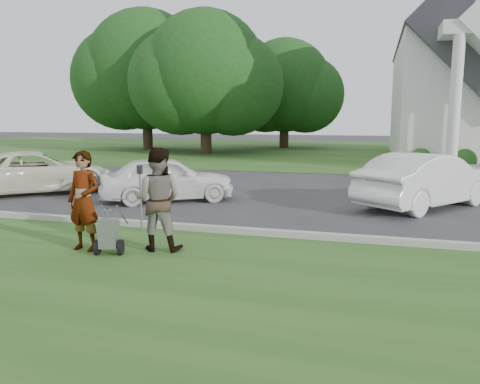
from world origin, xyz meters
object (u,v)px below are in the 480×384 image
at_px(striping_cart, 109,234).
at_px(person_left, 84,202).
at_px(car_a, 36,172).
at_px(church, 477,59).
at_px(tree_back, 285,90).
at_px(car_b, 167,179).
at_px(tree_left, 205,79).
at_px(parking_meter_near, 140,190).
at_px(car_d, 426,180).
at_px(tree_far, 146,76).
at_px(person_right, 158,200).

height_order(striping_cart, person_left, person_left).
xyz_separation_m(striping_cart, car_a, (-6.18, 5.69, 0.30)).
bearing_deg(church, striping_cart, -112.55).
height_order(tree_back, striping_cart, tree_back).
relative_size(striping_cart, person_left, 0.56).
relative_size(car_a, car_b, 1.26).
xyz_separation_m(tree_left, tree_back, (4.00, 8.00, -0.38)).
distance_m(tree_left, car_a, 18.41).
bearing_deg(parking_meter_near, car_d, 37.66).
bearing_deg(car_a, car_d, -129.55).
bearing_deg(parking_meter_near, car_b, 106.57).
xyz_separation_m(person_left, car_d, (6.53, 6.37, -0.18)).
height_order(tree_far, car_a, tree_far).
relative_size(tree_left, person_right, 5.57).
relative_size(tree_far, parking_meter_near, 7.85).
distance_m(person_left, person_right, 1.36).
bearing_deg(car_d, person_left, 82.52).
height_order(church, person_left, church).
xyz_separation_m(parking_meter_near, car_d, (6.21, 4.79, -0.18)).
xyz_separation_m(tree_left, person_right, (7.49, -23.01, -4.16)).
bearing_deg(striping_cart, tree_far, 100.62).
bearing_deg(tree_back, tree_left, -116.57).
relative_size(tree_far, person_right, 6.10).
distance_m(striping_cart, parking_meter_near, 1.82).
xyz_separation_m(parking_meter_near, car_b, (-1.11, 3.73, -0.26)).
bearing_deg(tree_left, church, 3.79).
height_order(church, car_d, church).
distance_m(car_a, car_d, 12.16).
relative_size(person_left, car_a, 0.37).
distance_m(church, tree_far, 23.09).
height_order(tree_far, person_right, tree_far).
xyz_separation_m(tree_back, car_d, (8.72, -25.04, -3.98)).
xyz_separation_m(tree_back, car_b, (1.40, -26.10, -4.06)).
distance_m(tree_left, striping_cart, 24.95).
bearing_deg(tree_back, car_a, -97.53).
bearing_deg(parking_meter_near, tree_back, 94.80).
xyz_separation_m(tree_left, striping_cart, (6.77, -23.55, -4.72)).
relative_size(church, tree_left, 2.27).
distance_m(church, person_left, 27.28).
bearing_deg(car_b, person_left, 156.71).
bearing_deg(tree_far, parking_meter_near, -63.26).
bearing_deg(church, parking_meter_near, -114.59).
height_order(tree_back, person_left, tree_back).
height_order(church, tree_back, church).
distance_m(tree_left, parking_meter_near, 23.16).
relative_size(person_left, parking_meter_near, 1.25).
distance_m(person_right, car_a, 8.62).
bearing_deg(tree_far, church, -4.66).
height_order(tree_back, person_right, tree_back).
height_order(tree_back, car_a, tree_back).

